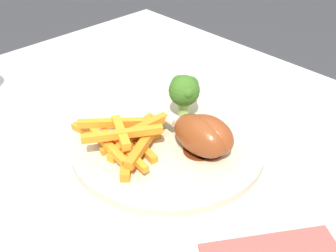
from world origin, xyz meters
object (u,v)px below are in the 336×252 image
(dinner_plate, at_px, (168,142))
(chicken_drumstick_far, at_px, (205,134))
(dining_table, at_px, (182,215))
(broccoli_floret_front, at_px, (184,90))
(chicken_drumstick_near, at_px, (198,134))
(carrot_fries_pile, at_px, (128,138))
(fork, at_px, (66,72))

(dinner_plate, relative_size, chicken_drumstick_far, 2.04)
(dining_table, height_order, broccoli_floret_front, broccoli_floret_front)
(broccoli_floret_front, bearing_deg, dinner_plate, 113.23)
(dining_table, xyz_separation_m, chicken_drumstick_near, (-0.02, -0.00, 0.17))
(dinner_plate, height_order, broccoli_floret_front, broccoli_floret_front)
(broccoli_floret_front, bearing_deg, carrot_fries_pile, 89.84)
(chicken_drumstick_near, relative_size, fork, 0.69)
(chicken_drumstick_near, bearing_deg, chicken_drumstick_far, -128.56)
(dining_table, distance_m, dinner_plate, 0.14)
(dining_table, bearing_deg, broccoli_floret_front, -44.62)
(carrot_fries_pile, xyz_separation_m, fork, (0.25, -0.06, -0.02))
(carrot_fries_pile, bearing_deg, chicken_drumstick_far, -136.90)
(chicken_drumstick_near, bearing_deg, broccoli_floret_front, -33.07)
(chicken_drumstick_far, bearing_deg, broccoli_floret_front, -26.12)
(dining_table, bearing_deg, chicken_drumstick_near, -178.27)
(dining_table, relative_size, fork, 4.77)
(dining_table, bearing_deg, fork, -0.66)
(fork, bearing_deg, chicken_drumstick_far, 93.38)
(dinner_plate, relative_size, fork, 1.38)
(broccoli_floret_front, distance_m, fork, 0.26)
(fork, bearing_deg, dinner_plate, 89.79)
(chicken_drumstick_far, bearing_deg, fork, 0.86)
(fork, bearing_deg, broccoli_floret_front, 101.56)
(carrot_fries_pile, relative_size, chicken_drumstick_near, 1.13)
(dinner_plate, distance_m, fork, 0.28)
(carrot_fries_pile, bearing_deg, chicken_drumstick_near, -137.81)
(dining_table, distance_m, fork, 0.33)
(chicken_drumstick_far, bearing_deg, chicken_drumstick_near, 51.44)
(broccoli_floret_front, height_order, chicken_drumstick_far, broccoli_floret_front)
(dining_table, distance_m, broccoli_floret_front, 0.20)
(broccoli_floret_front, xyz_separation_m, chicken_drumstick_far, (-0.07, 0.04, -0.02))
(dining_table, xyz_separation_m, broccoli_floret_front, (0.04, -0.04, 0.18))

